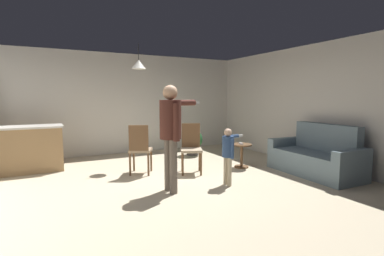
{
  "coord_description": "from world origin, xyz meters",
  "views": [
    {
      "loc": [
        -2.17,
        -4.67,
        1.54
      ],
      "look_at": [
        0.12,
        -0.22,
        1.0
      ],
      "focal_mm": 26.93,
      "sensor_mm": 36.0,
      "label": 1
    }
  ],
  "objects_px": {
    "side_table_by_couch": "(242,153)",
    "person_child": "(228,150)",
    "couch_floral": "(316,158)",
    "person_adult": "(171,126)",
    "potted_plant_corner": "(193,138)",
    "kitchen_counter": "(30,149)",
    "dining_chair_near_wall": "(140,147)",
    "spare_remote_on_table": "(241,144)",
    "dining_chair_by_counter": "(191,146)"
  },
  "relations": [
    {
      "from": "side_table_by_couch",
      "to": "person_child",
      "type": "xyz_separation_m",
      "value": [
        -1.0,
        -0.93,
        0.3
      ]
    },
    {
      "from": "couch_floral",
      "to": "side_table_by_couch",
      "type": "distance_m",
      "value": 1.5
    },
    {
      "from": "person_adult",
      "to": "potted_plant_corner",
      "type": "relative_size",
      "value": 2.13
    },
    {
      "from": "kitchen_counter",
      "to": "person_adult",
      "type": "distance_m",
      "value": 3.31
    },
    {
      "from": "dining_chair_near_wall",
      "to": "potted_plant_corner",
      "type": "relative_size",
      "value": 1.23
    },
    {
      "from": "kitchen_counter",
      "to": "person_child",
      "type": "xyz_separation_m",
      "value": [
        3.09,
        -2.65,
        0.15
      ]
    },
    {
      "from": "kitchen_counter",
      "to": "dining_chair_near_wall",
      "type": "bearing_deg",
      "value": -32.82
    },
    {
      "from": "person_child",
      "to": "dining_chair_near_wall",
      "type": "height_order",
      "value": "person_child"
    },
    {
      "from": "person_adult",
      "to": "spare_remote_on_table",
      "type": "height_order",
      "value": "person_adult"
    },
    {
      "from": "person_child",
      "to": "dining_chair_by_counter",
      "type": "distance_m",
      "value": 1.09
    },
    {
      "from": "dining_chair_by_counter",
      "to": "spare_remote_on_table",
      "type": "height_order",
      "value": "dining_chair_by_counter"
    },
    {
      "from": "side_table_by_couch",
      "to": "spare_remote_on_table",
      "type": "relative_size",
      "value": 4.0
    },
    {
      "from": "dining_chair_near_wall",
      "to": "spare_remote_on_table",
      "type": "bearing_deg",
      "value": 14.07
    },
    {
      "from": "dining_chair_near_wall",
      "to": "kitchen_counter",
      "type": "bearing_deg",
      "value": 174.84
    },
    {
      "from": "potted_plant_corner",
      "to": "side_table_by_couch",
      "type": "bearing_deg",
      "value": -78.47
    },
    {
      "from": "person_child",
      "to": "potted_plant_corner",
      "type": "distance_m",
      "value": 2.69
    },
    {
      "from": "kitchen_counter",
      "to": "side_table_by_couch",
      "type": "distance_m",
      "value": 4.43
    },
    {
      "from": "person_child",
      "to": "potted_plant_corner",
      "type": "height_order",
      "value": "person_child"
    },
    {
      "from": "dining_chair_near_wall",
      "to": "spare_remote_on_table",
      "type": "height_order",
      "value": "dining_chair_near_wall"
    },
    {
      "from": "couch_floral",
      "to": "dining_chair_near_wall",
      "type": "distance_m",
      "value": 3.52
    },
    {
      "from": "kitchen_counter",
      "to": "person_child",
      "type": "distance_m",
      "value": 4.07
    },
    {
      "from": "dining_chair_by_counter",
      "to": "spare_remote_on_table",
      "type": "bearing_deg",
      "value": -165.3
    },
    {
      "from": "couch_floral",
      "to": "side_table_by_couch",
      "type": "xyz_separation_m",
      "value": [
        -0.99,
        1.12,
        -0.0
      ]
    },
    {
      "from": "kitchen_counter",
      "to": "spare_remote_on_table",
      "type": "xyz_separation_m",
      "value": [
        4.04,
        -1.76,
        0.06
      ]
    },
    {
      "from": "kitchen_counter",
      "to": "dining_chair_near_wall",
      "type": "xyz_separation_m",
      "value": [
        1.94,
        -1.25,
        0.07
      ]
    },
    {
      "from": "couch_floral",
      "to": "person_child",
      "type": "relative_size",
      "value": 1.83
    },
    {
      "from": "person_child",
      "to": "side_table_by_couch",
      "type": "bearing_deg",
      "value": 127.19
    },
    {
      "from": "person_adult",
      "to": "dining_chair_near_wall",
      "type": "height_order",
      "value": "person_adult"
    },
    {
      "from": "kitchen_counter",
      "to": "person_child",
      "type": "relative_size",
      "value": 1.26
    },
    {
      "from": "couch_floral",
      "to": "person_child",
      "type": "xyz_separation_m",
      "value": [
        -1.99,
        0.2,
        0.29
      ]
    },
    {
      "from": "kitchen_counter",
      "to": "person_child",
      "type": "bearing_deg",
      "value": -40.67
    },
    {
      "from": "couch_floral",
      "to": "potted_plant_corner",
      "type": "bearing_deg",
      "value": 27.68
    },
    {
      "from": "side_table_by_couch",
      "to": "potted_plant_corner",
      "type": "relative_size",
      "value": 0.64
    },
    {
      "from": "side_table_by_couch",
      "to": "person_child",
      "type": "relative_size",
      "value": 0.52
    },
    {
      "from": "person_child",
      "to": "dining_chair_by_counter",
      "type": "xyz_separation_m",
      "value": [
        -0.17,
        1.08,
        -0.08
      ]
    },
    {
      "from": "kitchen_counter",
      "to": "person_adult",
      "type": "height_order",
      "value": "person_adult"
    },
    {
      "from": "dining_chair_by_counter",
      "to": "potted_plant_corner",
      "type": "relative_size",
      "value": 1.23
    },
    {
      "from": "couch_floral",
      "to": "dining_chair_near_wall",
      "type": "height_order",
      "value": "same"
    },
    {
      "from": "person_adult",
      "to": "dining_chair_near_wall",
      "type": "distance_m",
      "value": 1.37
    },
    {
      "from": "person_adult",
      "to": "spare_remote_on_table",
      "type": "bearing_deg",
      "value": 106.5
    },
    {
      "from": "person_child",
      "to": "dining_chair_near_wall",
      "type": "relative_size",
      "value": 1.0
    },
    {
      "from": "kitchen_counter",
      "to": "dining_chair_by_counter",
      "type": "relative_size",
      "value": 1.26
    },
    {
      "from": "kitchen_counter",
      "to": "potted_plant_corner",
      "type": "distance_m",
      "value": 3.74
    },
    {
      "from": "couch_floral",
      "to": "side_table_by_couch",
      "type": "bearing_deg",
      "value": 43.63
    },
    {
      "from": "side_table_by_couch",
      "to": "dining_chair_near_wall",
      "type": "distance_m",
      "value": 2.2
    },
    {
      "from": "person_adult",
      "to": "person_child",
      "type": "bearing_deg",
      "value": 77.23
    },
    {
      "from": "couch_floral",
      "to": "potted_plant_corner",
      "type": "relative_size",
      "value": 2.26
    },
    {
      "from": "couch_floral",
      "to": "kitchen_counter",
      "type": "xyz_separation_m",
      "value": [
        -5.08,
        2.85,
        0.15
      ]
    },
    {
      "from": "person_adult",
      "to": "dining_chair_near_wall",
      "type": "bearing_deg",
      "value": -178.06
    },
    {
      "from": "person_child",
      "to": "person_adult",
      "type": "bearing_deg",
      "value": -104.11
    }
  ]
}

